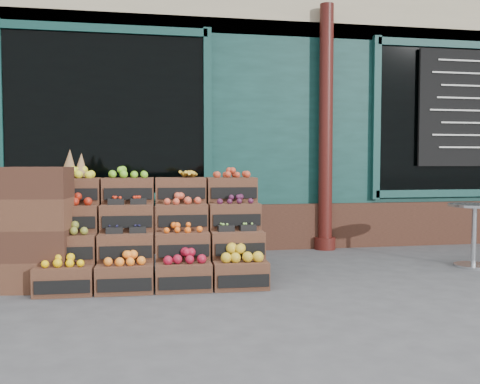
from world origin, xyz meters
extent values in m
plane|color=#444446|center=(0.00, 0.00, 0.00)|extent=(60.00, 60.00, 0.00)
cube|color=#103733|center=(0.00, 5.20, 2.40)|extent=(12.00, 6.00, 4.80)
cube|color=#103733|center=(0.00, 2.25, 1.50)|extent=(12.00, 0.12, 3.00)
cube|color=#3C2118|center=(0.00, 2.18, 0.30)|extent=(12.00, 0.18, 0.60)
cube|color=black|center=(-1.60, 2.18, 1.75)|extent=(2.40, 0.06, 2.00)
cube|color=black|center=(3.20, 2.18, 1.75)|extent=(2.40, 0.06, 2.00)
cylinder|color=#41120F|center=(1.20, 2.05, 1.60)|extent=(0.18, 0.18, 3.20)
cube|color=black|center=(3.20, 2.10, 1.90)|extent=(1.30, 0.04, 1.60)
cube|color=#4F2E1F|center=(-1.86, 0.19, 0.12)|extent=(0.51, 0.36, 0.25)
cube|color=black|center=(-1.87, 0.00, 0.10)|extent=(0.46, 0.03, 0.11)
cube|color=yellow|center=(-1.86, 0.19, 0.29)|extent=(0.41, 0.28, 0.08)
cube|color=#4F2E1F|center=(-1.34, 0.17, 0.12)|extent=(0.51, 0.36, 0.25)
cube|color=black|center=(-1.35, -0.02, 0.10)|extent=(0.46, 0.03, 0.11)
cube|color=orange|center=(-1.34, 0.17, 0.29)|extent=(0.41, 0.28, 0.09)
cube|color=#4F2E1F|center=(-0.83, 0.15, 0.12)|extent=(0.51, 0.36, 0.25)
cube|color=black|center=(-0.83, -0.04, 0.10)|extent=(0.46, 0.03, 0.11)
cube|color=maroon|center=(-0.83, 0.15, 0.30)|extent=(0.41, 0.28, 0.10)
cube|color=#4F2E1F|center=(-0.31, 0.13, 0.12)|extent=(0.51, 0.36, 0.25)
cube|color=black|center=(-0.32, -0.06, 0.10)|extent=(0.46, 0.03, 0.11)
cube|color=gold|center=(-0.31, 0.13, 0.31)|extent=(0.41, 0.28, 0.12)
cube|color=#4F2E1F|center=(-1.85, 0.40, 0.37)|extent=(0.51, 0.36, 0.25)
cube|color=black|center=(-1.86, 0.21, 0.35)|extent=(0.46, 0.03, 0.11)
cube|color=olive|center=(-1.85, 0.40, 0.54)|extent=(0.41, 0.28, 0.08)
cube|color=#4F2E1F|center=(-1.34, 0.38, 0.37)|extent=(0.51, 0.36, 0.25)
cube|color=black|center=(-1.34, 0.19, 0.35)|extent=(0.46, 0.03, 0.11)
cube|color=#161533|center=(-1.34, 0.38, 0.51)|extent=(0.41, 0.28, 0.03)
cube|color=#4F2E1F|center=(-0.82, 0.36, 0.37)|extent=(0.51, 0.36, 0.25)
cube|color=black|center=(-0.82, 0.17, 0.35)|extent=(0.46, 0.03, 0.11)
cube|color=#FF6114|center=(-0.82, 0.36, 0.53)|extent=(0.41, 0.28, 0.07)
cube|color=#4F2E1F|center=(-0.30, 0.34, 0.37)|extent=(0.51, 0.36, 0.25)
cube|color=black|center=(-0.31, 0.15, 0.35)|extent=(0.46, 0.03, 0.11)
cube|color=#77AA46|center=(-0.30, 0.34, 0.51)|extent=(0.41, 0.28, 0.03)
cube|color=#4F2E1F|center=(-1.85, 0.61, 0.62)|extent=(0.51, 0.36, 0.25)
cube|color=black|center=(-1.85, 0.43, 0.60)|extent=(0.46, 0.03, 0.11)
cube|color=#A31F0F|center=(-1.85, 0.61, 0.79)|extent=(0.41, 0.28, 0.08)
cube|color=#4F2E1F|center=(-1.33, 0.59, 0.62)|extent=(0.51, 0.36, 0.25)
cube|color=black|center=(-1.33, 0.40, 0.60)|extent=(0.46, 0.03, 0.11)
cube|color=red|center=(-1.33, 0.59, 0.77)|extent=(0.41, 0.28, 0.03)
cube|color=#4F2E1F|center=(-0.81, 0.57, 0.62)|extent=(0.51, 0.36, 0.25)
cube|color=black|center=(-0.82, 0.38, 0.60)|extent=(0.46, 0.03, 0.11)
cube|color=#CF492E|center=(-0.81, 0.57, 0.79)|extent=(0.41, 0.28, 0.08)
cube|color=#4F2E1F|center=(-0.29, 0.55, 0.62)|extent=(0.51, 0.36, 0.25)
cube|color=black|center=(-0.30, 0.36, 0.60)|extent=(0.46, 0.03, 0.11)
cube|color=#451732|center=(-0.29, 0.55, 0.78)|extent=(0.41, 0.28, 0.06)
cube|color=#4F2E1F|center=(-1.84, 0.82, 0.87)|extent=(0.51, 0.36, 0.25)
cube|color=black|center=(-1.84, 0.64, 0.85)|extent=(0.46, 0.03, 0.11)
cube|color=yellow|center=(-1.84, 0.82, 1.04)|extent=(0.41, 0.28, 0.08)
cube|color=#4F2E1F|center=(-1.32, 0.80, 0.87)|extent=(0.51, 0.36, 0.25)
cube|color=black|center=(-1.33, 0.62, 0.85)|extent=(0.46, 0.03, 0.11)
cube|color=#6DBF23|center=(-1.32, 0.80, 1.04)|extent=(0.41, 0.28, 0.08)
cube|color=#4F2E1F|center=(-0.80, 0.78, 0.87)|extent=(0.51, 0.36, 0.25)
cube|color=black|center=(-0.81, 0.60, 0.85)|extent=(0.46, 0.03, 0.11)
cube|color=gold|center=(-0.80, 0.78, 1.04)|extent=(0.41, 0.28, 0.08)
cube|color=#4F2E1F|center=(-0.28, 0.76, 0.87)|extent=(0.51, 0.36, 0.25)
cube|color=black|center=(-0.29, 0.58, 0.85)|extent=(0.46, 0.03, 0.11)
cube|color=#BE3E24|center=(-0.28, 0.76, 1.04)|extent=(0.41, 0.28, 0.07)
cube|color=#3C2118|center=(-1.08, 0.37, 0.12)|extent=(2.07, 0.43, 0.25)
cube|color=#3C2118|center=(-1.07, 0.58, 0.25)|extent=(2.07, 0.43, 0.50)
cube|color=#3C2118|center=(-1.06, 0.79, 0.37)|extent=(2.07, 0.43, 0.75)
cone|color=olive|center=(-1.89, 0.82, 1.14)|extent=(0.17, 0.17, 0.29)
cone|color=olive|center=(-1.78, 0.86, 1.12)|extent=(0.15, 0.15, 0.25)
cube|color=#4F2E1F|center=(-2.11, 0.37, 0.14)|extent=(0.60, 0.45, 0.28)
cube|color=#3C2118|center=(-2.11, 0.37, 0.42)|extent=(0.60, 0.45, 0.28)
cube|color=#4F2E1F|center=(-2.11, 0.37, 0.70)|extent=(0.60, 0.45, 0.28)
cube|color=#3C2118|center=(-2.11, 0.37, 0.97)|extent=(0.60, 0.45, 0.28)
cylinder|color=silver|center=(2.40, 0.61, 0.01)|extent=(0.41, 0.41, 0.03)
cylinder|color=silver|center=(2.40, 0.61, 0.34)|extent=(0.06, 0.06, 0.66)
cylinder|color=silver|center=(2.40, 0.61, 0.68)|extent=(0.55, 0.55, 0.03)
imported|color=#1B5F31|center=(-1.50, 2.61, 1.04)|extent=(0.88, 0.71, 2.08)
camera|label=1|loc=(-1.21, -4.66, 1.16)|focal=40.00mm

